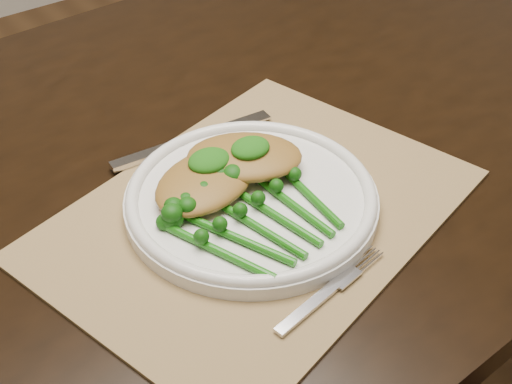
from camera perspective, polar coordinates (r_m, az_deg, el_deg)
floor at (r=1.60m, az=-1.14°, el=-14.67°), size 4.00×4.00×0.00m
dining_table at (r=1.21m, az=-2.72°, el=-10.39°), size 1.64×0.96×0.75m
placemat at (r=0.83m, az=0.05°, el=-1.69°), size 0.56×0.46×0.00m
dinner_plate at (r=0.83m, az=-0.37°, el=-0.48°), size 0.30×0.30×0.03m
knife at (r=0.93m, az=-6.29°, el=3.77°), size 0.23×0.04×0.01m
fork at (r=0.75m, az=6.51°, el=-7.29°), size 0.16×0.04×0.00m
chicken_fillet_left at (r=0.82m, az=-4.07°, el=0.90°), size 0.16×0.14×0.03m
chicken_fillet_right at (r=0.85m, az=-0.94°, el=2.83°), size 0.17×0.16×0.03m
pesto_dollop_left at (r=0.83m, az=-3.77°, el=2.53°), size 0.05×0.04×0.02m
pesto_dollop_right at (r=0.84m, az=-0.46°, el=3.55°), size 0.05×0.04×0.02m
broccolini_bundle at (r=0.79m, az=0.61°, el=-2.19°), size 0.19×0.20×0.04m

